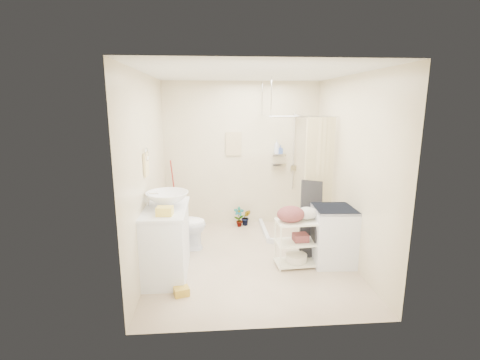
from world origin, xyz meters
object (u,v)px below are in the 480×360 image
object	(u,v)px
laundry_rack	(297,239)
vanity	(165,241)
toilet	(180,225)
washing_machine	(333,235)

from	to	relation	value
laundry_rack	vanity	bearing A→B (deg)	179.52
vanity	toilet	bearing A→B (deg)	81.77
washing_machine	toilet	bearing A→B (deg)	166.37
washing_machine	vanity	bearing A→B (deg)	-172.97
laundry_rack	toilet	bearing A→B (deg)	152.89
toilet	laundry_rack	world-z (taller)	laundry_rack
vanity	washing_machine	distance (m)	2.31
vanity	washing_machine	xyz separation A→B (m)	(2.30, 0.17, -0.05)
toilet	laundry_rack	xyz separation A→B (m)	(1.65, -0.71, 0.00)
washing_machine	laundry_rack	world-z (taller)	washing_machine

